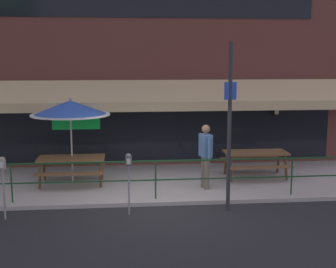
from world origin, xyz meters
TOP-DOWN VIEW (x-y plane):
  - ground_plane at (0.00, 0.00)m, footprint 120.00×120.00m
  - patio_deck at (0.00, 2.00)m, footprint 15.00×4.00m
  - restaurant_building at (0.00, 4.23)m, footprint 15.00×1.60m
  - patio_railing at (0.00, 0.30)m, footprint 13.84×0.04m
  - picnic_table_left at (-2.20, 1.83)m, footprint 1.80×1.42m
  - picnic_table_centre at (3.02, 2.08)m, footprint 1.80×1.42m
  - patio_umbrella_left at (-2.20, 2.00)m, footprint 2.14×2.14m
  - pedestrian_walking at (1.38, 1.11)m, footprint 0.32×0.61m
  - parking_meter_near at (-3.41, -0.60)m, footprint 0.15×0.16m
  - parking_meter_far at (-0.67, -0.52)m, footprint 0.15×0.16m
  - street_sign_pole at (1.65, -0.45)m, footprint 0.28×0.09m

SIDE VIEW (x-z plane):
  - ground_plane at x=0.00m, z-range 0.00..0.00m
  - patio_deck at x=0.00m, z-range 0.00..0.10m
  - picnic_table_left at x=-2.20m, z-range 0.33..1.08m
  - picnic_table_centre at x=3.02m, z-range 0.33..1.08m
  - patio_railing at x=0.00m, z-range 0.32..1.28m
  - pedestrian_walking at x=1.38m, z-range 0.20..1.91m
  - parking_meter_near at x=-3.41m, z-range 0.44..1.86m
  - parking_meter_far at x=-0.67m, z-range 0.44..1.86m
  - street_sign_pole at x=1.65m, z-range 0.06..3.95m
  - patio_umbrella_left at x=-2.20m, z-range 0.99..3.37m
  - restaurant_building at x=0.00m, z-range -0.03..7.75m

